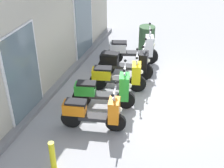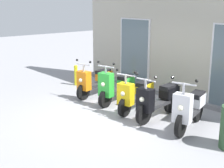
# 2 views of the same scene
# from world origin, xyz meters

# --- Properties ---
(ground_plane) EXTENTS (40.00, 40.00, 0.00)m
(ground_plane) POSITION_xyz_m (0.00, 0.00, 0.00)
(ground_plane) COLOR #939399
(storefront_facade) EXTENTS (8.20, 0.50, 4.15)m
(storefront_facade) POSITION_xyz_m (0.00, 2.80, 2.01)
(storefront_facade) COLOR #B2AD9E
(storefront_facade) RESTS_ON ground_plane
(scooter_orange) EXTENTS (0.66, 1.54, 1.20)m
(scooter_orange) POSITION_xyz_m (-1.75, 0.90, 0.48)
(scooter_orange) COLOR black
(scooter_orange) RESTS_ON ground_plane
(scooter_green) EXTENTS (0.73, 1.62, 1.28)m
(scooter_green) POSITION_xyz_m (-0.82, 0.96, 0.48)
(scooter_green) COLOR black
(scooter_green) RESTS_ON ground_plane
(scooter_yellow) EXTENTS (0.73, 1.57, 1.21)m
(scooter_yellow) POSITION_xyz_m (0.05, 0.88, 0.46)
(scooter_yellow) COLOR black
(scooter_yellow) RESTS_ON ground_plane
(scooter_black) EXTENTS (0.60, 1.69, 1.22)m
(scooter_black) POSITION_xyz_m (0.81, 0.90, 0.49)
(scooter_black) COLOR black
(scooter_black) RESTS_ON ground_plane
(scooter_white) EXTENTS (0.78, 1.63, 1.31)m
(scooter_white) POSITION_xyz_m (1.73, 0.92, 0.50)
(scooter_white) COLOR black
(scooter_white) RESTS_ON ground_plane
(trash_bin) EXTENTS (0.55, 0.55, 0.86)m
(trash_bin) POSITION_xyz_m (2.90, 0.76, 0.43)
(trash_bin) COLOR #2D4C2D
(trash_bin) RESTS_ON ground_plane
(curb_bollard) EXTENTS (0.12, 0.12, 0.70)m
(curb_bollard) POSITION_xyz_m (-3.20, 1.20, 0.35)
(curb_bollard) COLOR yellow
(curb_bollard) RESTS_ON ground_plane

